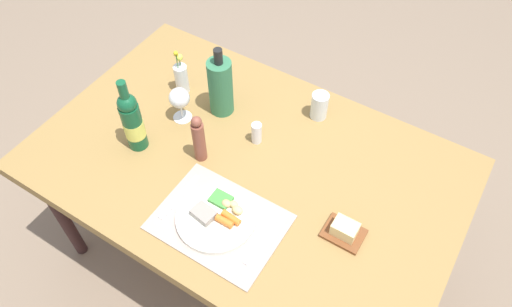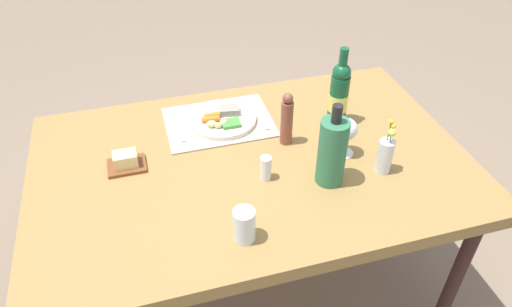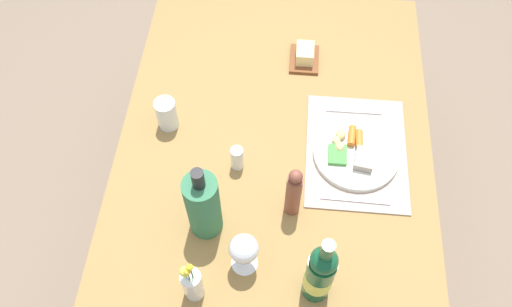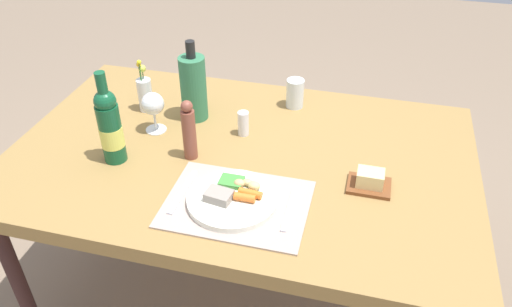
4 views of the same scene
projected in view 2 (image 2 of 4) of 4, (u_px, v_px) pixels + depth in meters
ground_plane at (252, 280)px, 2.10m from camera, size 8.00×8.00×0.00m
dining_table at (251, 171)px, 1.70m from camera, size 1.53×0.98×0.70m
placemat at (219, 122)px, 1.84m from camera, size 0.41×0.31×0.01m
dinner_plate at (223, 119)px, 1.83m from camera, size 0.26×0.26×0.05m
fork at (261, 115)px, 1.87m from camera, size 0.02×0.20×0.00m
knife at (180, 128)px, 1.80m from camera, size 0.02×0.18×0.00m
water_tumbler at (244, 227)px, 1.35m from camera, size 0.07×0.07×0.11m
salt_shaker at (266, 168)px, 1.56m from camera, size 0.04×0.04×0.09m
wine_bottle at (339, 94)px, 1.77m from camera, size 0.07×0.07×0.31m
cooler_bottle at (332, 151)px, 1.50m from camera, size 0.09×0.09×0.30m
wine_glass at (346, 130)px, 1.63m from camera, size 0.08×0.08×0.15m
butter_dish at (126, 162)px, 1.62m from camera, size 0.13×0.10×0.06m
pepper_mill at (287, 120)px, 1.68m from camera, size 0.04×0.04×0.21m
flower_vase at (385, 154)px, 1.57m from camera, size 0.05×0.05×0.21m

